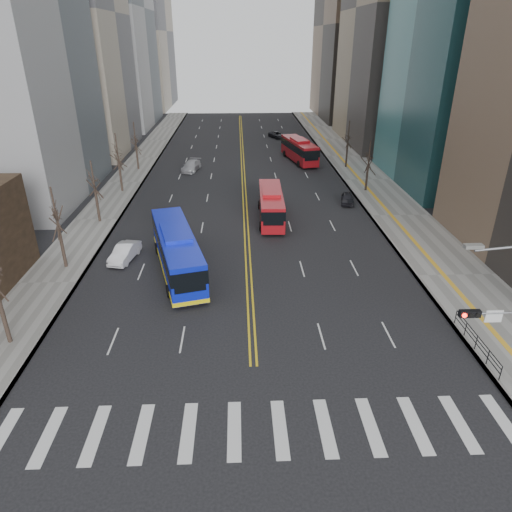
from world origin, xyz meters
TOP-DOWN VIEW (x-y plane):
  - ground at (0.00, 0.00)m, footprint 220.00×220.00m
  - sidewalk_right at (17.50, 45.00)m, footprint 7.00×130.00m
  - sidewalk_left at (-16.50, 45.00)m, footprint 5.00×130.00m
  - crosswalk at (0.00, 0.00)m, footprint 26.70×4.00m
  - centerline at (0.00, 55.00)m, footprint 0.55×100.00m
  - office_towers at (0.12, 68.51)m, footprint 83.00×134.00m
  - pedestrian_railing at (14.30, 6.00)m, footprint 0.06×6.06m
  - street_trees at (-7.18, 34.55)m, footprint 35.20×47.20m
  - blue_bus at (-6.07, 18.07)m, footprint 6.08×13.44m
  - red_bus_near at (2.80, 30.19)m, footprint 2.90×10.67m
  - red_bus_far at (9.22, 56.42)m, footprint 4.95×11.79m
  - car_white at (-11.15, 20.43)m, footprint 2.38×4.59m
  - car_dark_mid at (12.50, 35.19)m, footprint 2.20×3.92m
  - car_silver at (-7.85, 51.16)m, footprint 3.09×5.44m
  - car_dark_far at (7.23, 75.76)m, footprint 3.75×4.92m

SIDE VIEW (x-z plane):
  - ground at x=0.00m, z-range 0.00..0.00m
  - crosswalk at x=0.00m, z-range 0.00..0.01m
  - centerline at x=0.00m, z-range 0.00..0.01m
  - sidewalk_right at x=17.50m, z-range 0.00..0.15m
  - sidewalk_left at x=-16.50m, z-range 0.00..0.15m
  - car_dark_far at x=7.23m, z-range 0.00..1.24m
  - car_dark_mid at x=12.50m, z-range 0.00..1.26m
  - car_white at x=-11.15m, z-range 0.00..1.44m
  - car_silver at x=-7.85m, z-range 0.00..1.49m
  - pedestrian_railing at x=14.30m, z-range 0.31..1.33m
  - red_bus_near at x=2.80m, z-range 0.19..3.58m
  - blue_bus at x=-6.07m, z-range 0.09..3.90m
  - red_bus_far at x=9.22m, z-range 0.20..3.84m
  - street_trees at x=-7.18m, z-range 1.07..8.67m
  - office_towers at x=0.12m, z-range -5.08..52.92m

